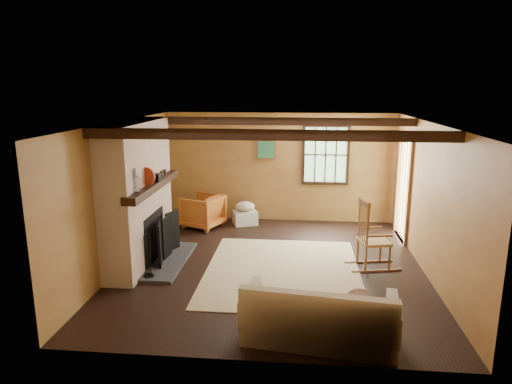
# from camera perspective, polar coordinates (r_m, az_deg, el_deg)

# --- Properties ---
(ground) EXTENTS (5.50, 5.50, 0.00)m
(ground) POSITION_cam_1_polar(r_m,az_deg,el_deg) (7.80, 1.90, -9.20)
(ground) COLOR black
(ground) RESTS_ON ground
(room_envelope) EXTENTS (5.02, 5.52, 2.44)m
(room_envelope) POSITION_cam_1_polar(r_m,az_deg,el_deg) (7.58, 3.79, 3.01)
(room_envelope) COLOR #A7783B
(room_envelope) RESTS_ON ground
(fireplace) EXTENTS (1.02, 2.30, 2.40)m
(fireplace) POSITION_cam_1_polar(r_m,az_deg,el_deg) (7.90, -14.37, -0.90)
(fireplace) COLOR #A85141
(fireplace) RESTS_ON ground
(rug) EXTENTS (2.50, 3.00, 0.01)m
(rug) POSITION_cam_1_polar(r_m,az_deg,el_deg) (7.60, 3.33, -9.79)
(rug) COLOR #C9AF86
(rug) RESTS_ON ground
(rocking_chair) EXTENTS (0.92, 0.61, 1.18)m
(rocking_chair) POSITION_cam_1_polar(r_m,az_deg,el_deg) (7.80, 14.26, -5.71)
(rocking_chair) COLOR tan
(rocking_chair) RESTS_ON ground
(sofa) EXTENTS (1.90, 1.02, 0.73)m
(sofa) POSITION_cam_1_polar(r_m,az_deg,el_deg) (5.64, 7.91, -15.58)
(sofa) COLOR beige
(sofa) RESTS_ON ground
(firewood_pile) EXTENTS (0.61, 0.11, 0.22)m
(firewood_pile) POSITION_cam_1_polar(r_m,az_deg,el_deg) (10.32, -8.86, -3.07)
(firewood_pile) COLOR brown
(firewood_pile) RESTS_ON ground
(laundry_basket) EXTENTS (0.60, 0.53, 0.30)m
(laundry_basket) POSITION_cam_1_polar(r_m,az_deg,el_deg) (9.99, -1.37, -3.23)
(laundry_basket) COLOR silver
(laundry_basket) RESTS_ON ground
(basket_pillow) EXTENTS (0.47, 0.40, 0.21)m
(basket_pillow) POSITION_cam_1_polar(r_m,az_deg,el_deg) (9.92, -1.38, -1.81)
(basket_pillow) COLOR beige
(basket_pillow) RESTS_ON laundry_basket
(armchair) EXTENTS (1.01, 1.00, 0.71)m
(armchair) POSITION_cam_1_polar(r_m,az_deg,el_deg) (9.81, -6.73, -2.38)
(armchair) COLOR #BF6026
(armchair) RESTS_ON ground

